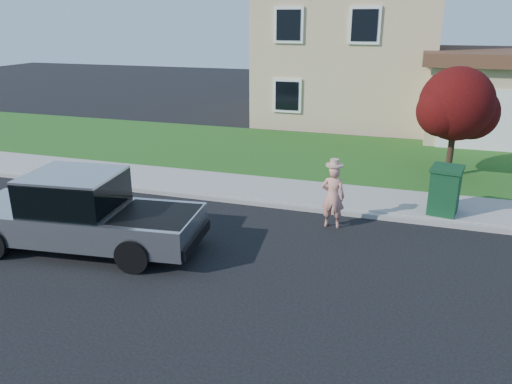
% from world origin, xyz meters
% --- Properties ---
extents(ground, '(80.00, 80.00, 0.00)m').
position_xyz_m(ground, '(0.00, 0.00, 0.00)').
color(ground, black).
rests_on(ground, ground).
extents(curb, '(40.00, 0.20, 0.12)m').
position_xyz_m(curb, '(1.00, 2.90, 0.06)').
color(curb, gray).
rests_on(curb, ground).
extents(sidewalk, '(40.00, 2.00, 0.15)m').
position_xyz_m(sidewalk, '(1.00, 4.00, 0.07)').
color(sidewalk, gray).
rests_on(sidewalk, ground).
extents(lawn, '(40.00, 7.00, 0.10)m').
position_xyz_m(lawn, '(1.00, 8.50, 0.05)').
color(lawn, '#164E18').
rests_on(lawn, ground).
extents(house, '(14.00, 11.30, 6.85)m').
position_xyz_m(house, '(1.31, 16.38, 3.17)').
color(house, tan).
rests_on(house, ground).
extents(pickup_truck, '(5.44, 2.35, 1.73)m').
position_xyz_m(pickup_truck, '(-3.42, -0.86, 0.81)').
color(pickup_truck, black).
rests_on(pickup_truck, ground).
extents(woman, '(0.58, 0.42, 1.72)m').
position_xyz_m(woman, '(1.63, 2.02, 0.82)').
color(woman, '#E0917A').
rests_on(woman, ground).
extents(ornamental_tree, '(2.49, 2.25, 3.42)m').
position_xyz_m(ornamental_tree, '(4.54, 7.03, 2.29)').
color(ornamental_tree, black).
rests_on(ornamental_tree, lawn).
extents(trash_bin, '(0.88, 0.97, 1.21)m').
position_xyz_m(trash_bin, '(4.24, 3.45, 0.77)').
color(trash_bin, '#0F381D').
rests_on(trash_bin, sidewalk).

